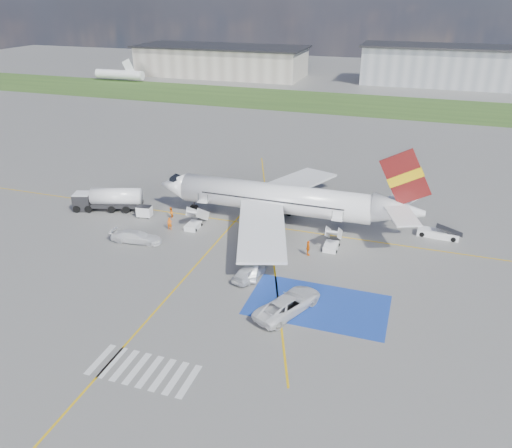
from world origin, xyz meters
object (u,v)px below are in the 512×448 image
object	(u,v)px
airliner	(285,199)
van_white_b	(136,235)
car_silver_a	(249,272)
car_silver_b	(252,270)
gpu_cart	(144,212)
belt_loader	(438,234)
fuel_tanker	(108,201)
van_white_a	(288,301)

from	to	relation	value
airliner	van_white_b	world-z (taller)	airliner
airliner	car_silver_a	xyz separation A→B (m)	(0.25, -15.37, -2.60)
airliner	van_white_b	bearing A→B (deg)	-144.14
airliner	car_silver_b	size ratio (longest dim) A/B	8.65
gpu_cart	belt_loader	distance (m)	39.48
fuel_tanker	belt_loader	bearing A→B (deg)	-9.31
gpu_cart	car_silver_a	world-z (taller)	gpu_cart
airliner	van_white_a	size ratio (longest dim) A/B	6.00
car_silver_b	airliner	bearing A→B (deg)	-99.15
airliner	car_silver_a	bearing A→B (deg)	-89.08
gpu_cart	car_silver_a	size ratio (longest dim) A/B	0.46
van_white_b	fuel_tanker	bearing A→B (deg)	43.83
car_silver_a	car_silver_b	xyz separation A→B (m)	(0.10, 0.69, -0.10)
fuel_tanker	gpu_cart	bearing A→B (deg)	-23.06
belt_loader	van_white_a	size ratio (longest dim) A/B	0.91
gpu_cart	belt_loader	bearing A→B (deg)	3.00
van_white_a	fuel_tanker	bearing A→B (deg)	-2.49
car_silver_b	van_white_a	bearing A→B (deg)	126.09
fuel_tanker	gpu_cart	distance (m)	6.24
belt_loader	car_silver_a	xyz separation A→B (m)	(-19.70, -17.40, 0.39)
gpu_cart	van_white_b	world-z (taller)	van_white_b
car_silver_a	van_white_b	distance (m)	16.74
belt_loader	van_white_b	world-z (taller)	van_white_b
fuel_tanker	van_white_b	size ratio (longest dim) A/B	2.00
airliner	car_silver_a	distance (m)	15.59
airliner	van_white_a	bearing A→B (deg)	-73.44
car_silver_b	fuel_tanker	bearing A→B (deg)	-33.47
airliner	gpu_cart	world-z (taller)	airliner
belt_loader	van_white_b	xyz separation A→B (m)	(-36.01, -13.63, 0.56)
car_silver_a	van_white_b	bearing A→B (deg)	1.73
gpu_cart	car_silver_a	bearing A→B (deg)	-35.97
fuel_tanker	belt_loader	xyz separation A→B (m)	(45.10, 5.90, -0.97)
car_silver_a	van_white_a	xyz separation A→B (m)	(5.69, -4.59, 0.35)
van_white_a	van_white_b	bearing A→B (deg)	4.06
gpu_cart	van_white_a	size ratio (longest dim) A/B	0.35
fuel_tanker	belt_loader	world-z (taller)	fuel_tanker
car_silver_b	van_white_a	size ratio (longest dim) A/B	0.69
car_silver_a	van_white_b	size ratio (longest dim) A/B	0.94
fuel_tanker	van_white_a	bearing A→B (deg)	-44.13
van_white_a	van_white_b	size ratio (longest dim) A/B	1.24
airliner	van_white_b	xyz separation A→B (m)	(-16.06, -11.60, -2.42)
gpu_cart	van_white_b	size ratio (longest dim) A/B	0.43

